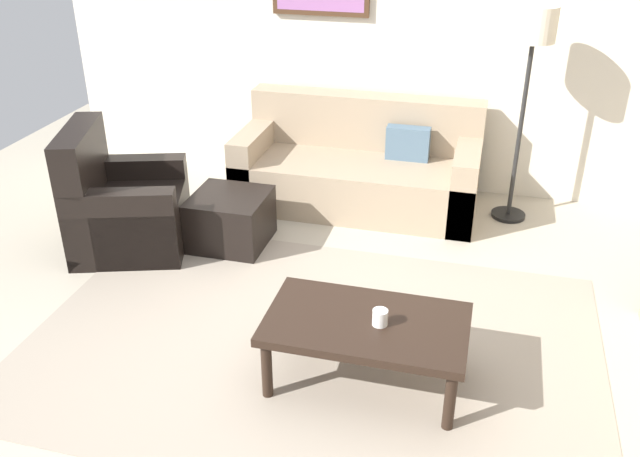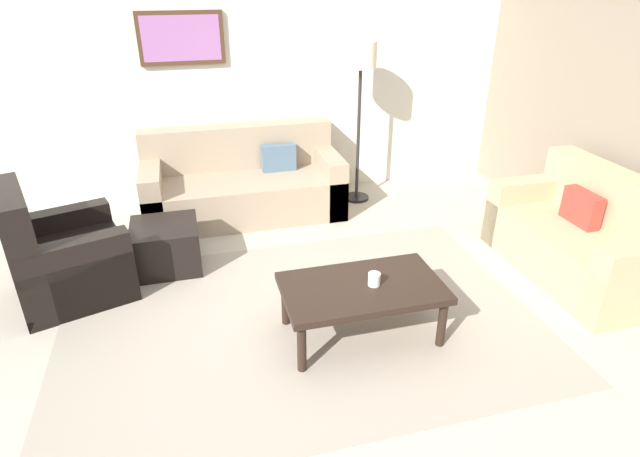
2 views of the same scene
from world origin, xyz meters
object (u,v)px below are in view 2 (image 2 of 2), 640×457
Objects in this scene: couch_loveseat at (586,240)px; ottoman at (166,246)px; lamp_standing at (361,72)px; framed_artwork at (181,38)px; couch_main at (243,185)px; coffee_table at (362,291)px; cup at (374,279)px; armchair_leather at (60,262)px.

ottoman is at bearing 163.56° from couch_loveseat.
framed_artwork reaches higher than lamp_standing.
lamp_standing reaches higher than couch_loveseat.
coffee_table is at bearing -77.56° from couch_main.
couch_main is 2.41m from coffee_table.
couch_main is at bearing 104.09° from cup.
couch_loveseat reaches higher than cup.
lamp_standing is 1.82m from framed_artwork.
ottoman is at bearing -154.03° from lamp_standing.
framed_artwork reaches higher than couch_loveseat.
armchair_leather is at bearing -141.20° from couch_main.
ottoman is at bearing 135.93° from cup.
ottoman is 6.22× the size of cup.
armchair_leather reaches higher than couch_main.
lamp_standing is 2.04× the size of framed_artwork.
couch_loveseat is 4.28m from armchair_leather.
cup is at bearing -170.41° from couch_loveseat.
ottoman is 1.88m from coffee_table.
lamp_standing reaches higher than armchair_leather.
couch_main is 2.41× the size of framed_artwork.
cup is at bearing -106.10° from lamp_standing.
coffee_table is 3.25m from framed_artwork.
cup is (0.60, -2.37, 0.16)m from couch_main.
framed_artwork is at bearing 76.65° from ottoman.
framed_artwork reaches higher than coffee_table.
ottoman is 2.13m from framed_artwork.
couch_loveseat is 2.06m from cup.
cup is 0.05× the size of lamp_standing.
armchair_leather is at bearing 169.86° from couch_loveseat.
framed_artwork is (0.34, 1.44, 1.54)m from ottoman.
armchair_leather is 1.80× the size of ottoman.
cup is at bearing -26.64° from armchair_leather.
cup is at bearing -75.91° from couch_main.
couch_loveseat is 4.19m from framed_artwork.
framed_artwork is (-1.74, 0.42, 0.33)m from lamp_standing.
couch_main reaches higher than ottoman.
ottoman is at bearing 18.11° from armchair_leather.
couch_loveseat is at bearing -10.14° from armchair_leather.
framed_artwork is at bearing 110.75° from cup.
lamp_standing is at bearing 23.90° from armchair_leather.
couch_loveseat is 0.89× the size of lamp_standing.
coffee_table is (2.11, -1.08, 0.05)m from armchair_leather.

